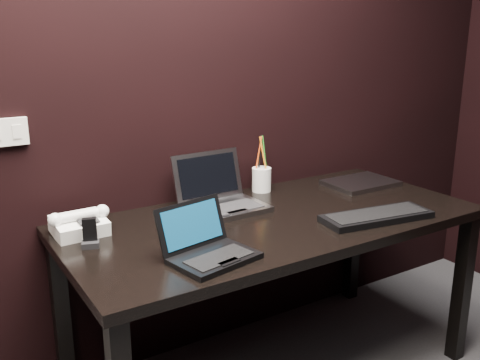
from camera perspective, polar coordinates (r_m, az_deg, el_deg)
wall_back at (r=2.27m, az=-8.42°, el=11.11°), size 4.00×0.00×4.00m
wall_switch at (r=2.11m, az=-23.69°, el=4.69°), size 0.15×0.02×0.10m
desk at (r=2.22m, az=3.65°, el=-5.81°), size 1.70×0.80×0.74m
netbook at (r=1.79m, az=-3.43°, el=-7.26°), size 0.31×0.29×0.17m
silver_laptop at (r=2.27m, az=-2.03°, el=-2.07°), size 0.34×0.31×0.23m
ext_keyboard at (r=2.22m, az=14.37°, el=-3.76°), size 0.48×0.22×0.03m
closed_laptop at (r=2.69m, az=12.72°, el=-0.31°), size 0.33×0.24×0.02m
desk_phone at (r=2.08m, az=-16.76°, el=-4.53°), size 0.23×0.18×0.11m
mobile_phone at (r=1.96m, az=-15.70°, el=-5.78°), size 0.07×0.06×0.10m
pen_cup at (r=2.52m, az=2.31°, el=0.17°), size 0.12×0.12×0.26m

